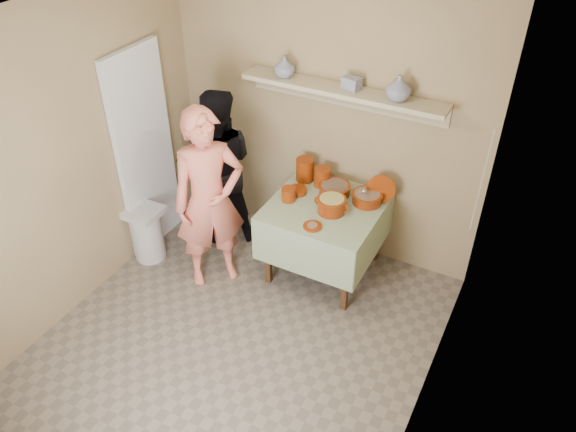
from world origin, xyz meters
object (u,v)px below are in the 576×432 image
Objects in this scene: person_helper at (217,168)px; serving_table at (325,216)px; cazuela_rice at (332,204)px; trash_bin at (147,233)px; person_cook at (209,201)px.

person_helper reaches higher than serving_table.
person_helper is 4.82× the size of cazuela_rice.
serving_table is at bearing 20.66° from trash_bin.
person_cook is 0.94m from trash_bin.
person_helper is 1.26m from cazuela_rice.
person_helper is 1.18m from serving_table.
person_cook is 5.22× the size of cazuela_rice.
person_cook is 1.04m from serving_table.
person_helper is 1.64× the size of serving_table.
serving_table is at bearing -15.55° from person_cook.
trash_bin is at bearing -159.34° from serving_table.
cazuela_rice is (1.26, -0.11, 0.05)m from person_helper.
cazuela_rice is at bearing 140.61° from person_helper.
trash_bin is (-0.74, -0.06, -0.58)m from person_cook.
cazuela_rice reaches higher than trash_bin.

